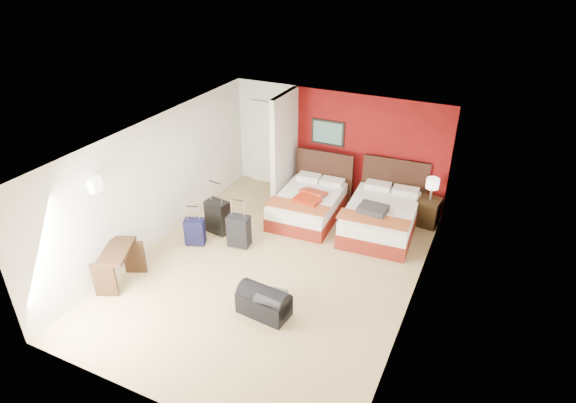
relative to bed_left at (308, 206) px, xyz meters
The scene contains 17 objects.
ground 2.01m from the bed_left, 85.66° to the right, with size 6.50×6.50×0.00m, color #D0B680.
room_walls 1.69m from the bed_left, 155.49° to the right, with size 5.02×6.52×2.50m.
red_accent_panel 1.82m from the bed_left, 53.98° to the left, with size 3.50×0.04×2.50m, color maroon.
partition_wall 1.44m from the bed_left, 143.88° to the left, with size 0.12×1.20×2.50m, color silver.
entry_door 2.14m from the bed_left, 142.89° to the left, with size 0.82×0.06×2.05m, color silver.
bed_left is the anchor object (origin of this frame).
bed_right 1.58m from the bed_left, ahead, with size 1.36×1.95×0.58m, color silver.
red_suitcase_open 0.35m from the bed_left, 45.00° to the right, with size 0.53×0.73×0.09m, color #AA280E.
jacket_bundle 1.54m from the bed_left, ahead, with size 0.55×0.44×0.13m, color #37373C.
nightstand 2.54m from the bed_left, 18.58° to the left, with size 0.44×0.44×0.61m, color black.
table_lamp 2.61m from the bed_left, 18.58° to the left, with size 0.26×0.26×0.47m, color silver.
suitcase_black 1.96m from the bed_left, 136.62° to the right, with size 0.46×0.29×0.69m, color black.
suitcase_charcoal 1.77m from the bed_left, 116.00° to the right, with size 0.43×0.26×0.63m, color black.
suitcase_navy 2.49m from the bed_left, 129.74° to the right, with size 0.38×0.23×0.53m, color #111133.
duffel_bag 3.18m from the bed_left, 79.51° to the right, with size 0.83×0.44×0.42m, color black.
jacket_draped 3.27m from the bed_left, 77.08° to the right, with size 0.45×0.38×0.06m, color #353439.
desk 4.06m from the bed_left, 120.18° to the right, with size 0.43×0.86×0.72m, color #311D10.
Camera 1 is at (3.33, -6.38, 5.32)m, focal length 29.94 mm.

